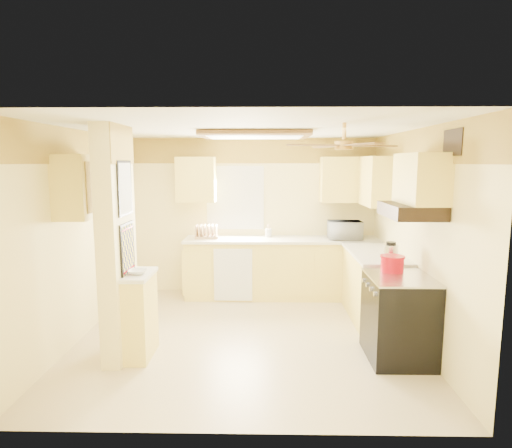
{
  "coord_description": "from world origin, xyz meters",
  "views": [
    {
      "loc": [
        0.22,
        -4.99,
        2.12
      ],
      "look_at": [
        0.11,
        0.35,
        1.34
      ],
      "focal_mm": 30.0,
      "sensor_mm": 36.0,
      "label": 1
    }
  ],
  "objects_px": {
    "stove": "(399,318)",
    "kettle": "(391,253)",
    "microwave": "(345,230)",
    "dutch_oven": "(392,263)",
    "bowl": "(138,272)"
  },
  "relations": [
    {
      "from": "stove",
      "to": "kettle",
      "type": "height_order",
      "value": "kettle"
    },
    {
      "from": "kettle",
      "to": "stove",
      "type": "bearing_deg",
      "value": -93.63
    },
    {
      "from": "microwave",
      "to": "dutch_oven",
      "type": "distance_m",
      "value": 1.92
    },
    {
      "from": "microwave",
      "to": "dutch_oven",
      "type": "height_order",
      "value": "microwave"
    },
    {
      "from": "stove",
      "to": "kettle",
      "type": "relative_size",
      "value": 3.57
    },
    {
      "from": "bowl",
      "to": "kettle",
      "type": "bearing_deg",
      "value": 10.79
    },
    {
      "from": "bowl",
      "to": "dutch_oven",
      "type": "xyz_separation_m",
      "value": [
        2.76,
        0.26,
        0.04
      ]
    },
    {
      "from": "bowl",
      "to": "dutch_oven",
      "type": "height_order",
      "value": "dutch_oven"
    },
    {
      "from": "dutch_oven",
      "to": "bowl",
      "type": "bearing_deg",
      "value": -174.67
    },
    {
      "from": "stove",
      "to": "dutch_oven",
      "type": "bearing_deg",
      "value": 98.12
    },
    {
      "from": "bowl",
      "to": "kettle",
      "type": "height_order",
      "value": "kettle"
    },
    {
      "from": "microwave",
      "to": "bowl",
      "type": "height_order",
      "value": "microwave"
    },
    {
      "from": "dutch_oven",
      "to": "kettle",
      "type": "height_order",
      "value": "kettle"
    },
    {
      "from": "stove",
      "to": "bowl",
      "type": "distance_m",
      "value": 2.84
    },
    {
      "from": "stove",
      "to": "microwave",
      "type": "height_order",
      "value": "microwave"
    }
  ]
}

